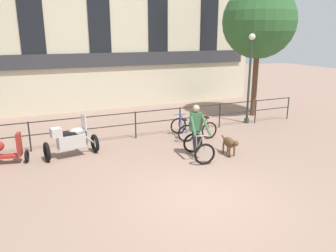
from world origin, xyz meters
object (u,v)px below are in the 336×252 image
dog (230,143)px  parked_bicycle_near_lamp (182,129)px  street_lamp (250,74)px  cyclist_with_bike (197,134)px  parked_bicycle_mid_left (202,126)px  parked_scooter (4,150)px  parked_motorcycle (71,140)px

dog → parked_bicycle_near_lamp: 2.41m
parked_bicycle_near_lamp → street_lamp: (3.64, 0.84, 1.85)m
cyclist_with_bike → street_lamp: street_lamp is taller
parked_bicycle_mid_left → parked_scooter: parked_scooter is taller
parked_motorcycle → parked_bicycle_near_lamp: 4.23m
dog → parked_motorcycle: parked_motorcycle is taller
cyclist_with_bike → parked_motorcycle: cyclist_with_bike is taller
cyclist_with_bike → parked_bicycle_near_lamp: 2.13m
parked_bicycle_near_lamp → parked_bicycle_mid_left: bearing=-170.8°
parked_motorcycle → street_lamp: bearing=-89.9°
dog → parked_bicycle_near_lamp: (-0.60, 2.33, -0.06)m
parked_scooter → parked_bicycle_near_lamp: bearing=-76.0°
parked_bicycle_near_lamp → parked_motorcycle: bearing=14.4°
parked_motorcycle → parked_bicycle_mid_left: size_ratio=1.58×
parked_motorcycle → parked_scooter: 1.99m
dog → parked_bicycle_mid_left: parked_bicycle_mid_left is taller
parked_bicycle_near_lamp → parked_bicycle_mid_left: 0.88m
parked_motorcycle → parked_scooter: size_ratio=1.32×
parked_bicycle_mid_left → dog: bearing=82.5°
cyclist_with_bike → parked_motorcycle: (-3.74, 1.66, -0.20)m
dog → parked_motorcycle: bearing=159.8°
cyclist_with_bike → parked_bicycle_mid_left: bearing=65.3°
parked_scooter → dog: bearing=-95.3°
parked_motorcycle → street_lamp: (7.84, 1.22, 1.64)m
dog → parked_scooter: (-6.78, 2.13, 0.04)m
parked_bicycle_near_lamp → parked_bicycle_mid_left: size_ratio=1.08×
parked_bicycle_near_lamp → parked_scooter: 6.19m
cyclist_with_bike → street_lamp: 5.21m
street_lamp → cyclist_with_bike: bearing=-145.0°
parked_scooter → street_lamp: size_ratio=0.34×
cyclist_with_bike → parked_motorcycle: bearing=164.8°
parked_bicycle_mid_left → parked_scooter: (-7.06, -0.20, 0.10)m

